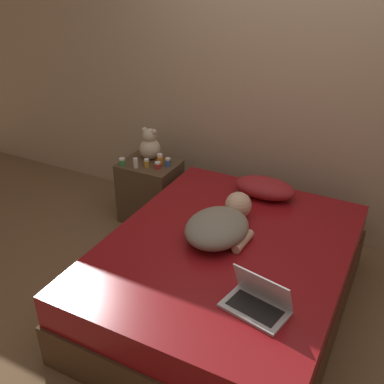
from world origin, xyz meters
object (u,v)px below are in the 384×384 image
Objects in this scene: bottle_green at (122,162)px; bottle_amber at (147,163)px; teddy_bear at (150,146)px; bottle_white at (136,163)px; pillow at (265,188)px; bottle_orange at (160,160)px; laptop at (258,301)px; person_lying at (221,224)px; bottle_red at (158,165)px; bottle_blue at (168,162)px.

bottle_amber is (0.21, 0.06, 0.01)m from bottle_green.
bottle_white is at bearing -92.80° from teddy_bear.
pillow is at bearing 2.10° from bottle_amber.
bottle_orange is (-0.97, 0.05, 0.01)m from pillow.
laptop is 3.81× the size of bottle_orange.
person_lying reaches higher than bottle_white.
pillow is at bearing 1.23° from bottle_red.
teddy_bear is 0.18m from bottle_orange.
bottle_blue is (-0.89, 0.06, 0.00)m from pillow.
laptop is at bearing -38.79° from bottle_amber.
bottle_green is at bearing -175.35° from pillow.
laptop is at bearing -44.36° from bottle_blue.
bottle_red is at bearing 147.17° from person_lying.
bottle_amber is at bearing 36.17° from bottle_white.
bottle_orange is 1.36× the size of bottle_blue.
teddy_bear is 3.95× the size of bottle_amber.
bottle_red is at bearing 22.48° from bottle_white.
bottle_red is 0.80× the size of bottle_amber.
person_lying is at bearing -40.83° from bottle_blue.
laptop reaches higher than bottle_orange.
bottle_orange is at bearing 28.19° from bottle_green.
bottle_blue is (0.05, 0.08, 0.01)m from bottle_red.
laptop is (0.38, -1.18, -0.02)m from pillow.
bottle_green is (-1.63, 1.08, 0.02)m from laptop.
laptop reaches higher than bottle_amber.
laptop is 6.56× the size of bottle_red.
laptop is 4.41× the size of bottle_white.
bottle_white is (-0.18, -0.07, 0.01)m from bottle_red.
teddy_bear is at bearing 57.36° from bottle_green.
person_lying is 9.31× the size of bottle_amber.
teddy_bear is (-1.11, 0.12, 0.09)m from pillow.
bottle_red is at bearing 150.44° from laptop.
laptop is (0.46, -0.54, -0.04)m from person_lying.
bottle_amber is (-0.97, 0.61, -0.02)m from person_lying.
bottle_amber is at bearing -131.13° from bottle_orange.
bottle_red is 0.58× the size of bottle_orange.
teddy_bear reaches higher than person_lying.
bottle_red is 0.32m from bottle_green.
teddy_bear is at bearing 146.25° from person_lying.
bottle_orange is 0.12m from bottle_amber.
bottle_orange is at bearing 43.34° from bottle_white.
bottle_blue is 0.27m from bottle_white.
pillow reaches higher than bottle_white.
bottle_green is (-1.18, 0.54, -0.02)m from person_lying.
pillow is 1.13m from bottle_white.
pillow is 0.97m from bottle_orange.
teddy_bear is 0.24m from bottle_red.
laptop is at bearing -33.49° from bottle_green.
bottle_orange is (0.14, -0.07, -0.08)m from teddy_bear.
person_lying is at bearing -35.73° from bottle_red.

